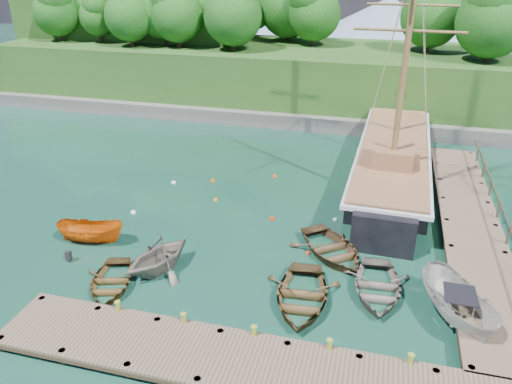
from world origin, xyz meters
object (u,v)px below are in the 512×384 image
(rowboat_2, at_px, (301,303))
(motorboat_orange, at_px, (92,242))
(rowboat_1, at_px, (159,270))
(cabin_boat_white, at_px, (455,321))
(rowboat_3, at_px, (376,293))
(schooner, at_px, (392,166))
(rowboat_0, at_px, (111,287))
(rowboat_4, at_px, (332,255))

(rowboat_2, xyz_separation_m, motorboat_orange, (-12.06, 2.32, 0.00))
(rowboat_1, relative_size, rowboat_2, 0.77)
(rowboat_1, xyz_separation_m, motorboat_orange, (-4.71, 1.55, 0.00))
(motorboat_orange, height_order, cabin_boat_white, cabin_boat_white)
(rowboat_3, xyz_separation_m, schooner, (0.36, 13.41, 1.07))
(rowboat_0, distance_m, rowboat_2, 9.03)
(rowboat_2, relative_size, cabin_boat_white, 0.99)
(cabin_boat_white, bearing_deg, schooner, 77.13)
(motorboat_orange, relative_size, cabin_boat_white, 0.75)
(schooner, bearing_deg, motorboat_orange, -139.28)
(rowboat_2, height_order, motorboat_orange, motorboat_orange)
(rowboat_4, bearing_deg, schooner, 38.27)
(rowboat_0, xyz_separation_m, rowboat_4, (9.81, 5.51, 0.00))
(motorboat_orange, bearing_deg, rowboat_3, -100.34)
(rowboat_0, relative_size, motorboat_orange, 1.05)
(rowboat_1, distance_m, schooner, 18.04)
(cabin_boat_white, bearing_deg, rowboat_3, 136.90)
(rowboat_3, distance_m, cabin_boat_white, 3.56)
(rowboat_4, bearing_deg, rowboat_2, -138.08)
(cabin_boat_white, distance_m, schooner, 14.88)
(rowboat_4, relative_size, motorboat_orange, 1.27)
(rowboat_2, height_order, cabin_boat_white, cabin_boat_white)
(rowboat_4, relative_size, cabin_boat_white, 0.96)
(rowboat_0, xyz_separation_m, rowboat_3, (12.24, 2.76, 0.00))
(rowboat_3, height_order, schooner, schooner)
(cabin_boat_white, xyz_separation_m, schooner, (-3.01, 14.54, 1.07))
(motorboat_orange, relative_size, schooner, 0.14)
(rowboat_4, bearing_deg, motorboat_orange, 152.00)
(rowboat_4, height_order, schooner, schooner)
(rowboat_0, bearing_deg, motorboat_orange, 115.01)
(rowboat_2, xyz_separation_m, rowboat_3, (3.29, 1.62, 0.00))
(rowboat_1, distance_m, rowboat_2, 7.39)
(schooner, bearing_deg, rowboat_2, -101.90)
(rowboat_1, bearing_deg, schooner, 76.04)
(rowboat_0, height_order, rowboat_3, rowboat_3)
(rowboat_3, height_order, rowboat_4, rowboat_4)
(rowboat_2, bearing_deg, motorboat_orange, 164.21)
(rowboat_3, bearing_deg, rowboat_0, -171.21)
(cabin_boat_white, bearing_deg, rowboat_2, 159.66)
(rowboat_1, xyz_separation_m, rowboat_4, (8.20, 3.60, 0.00))
(rowboat_1, bearing_deg, rowboat_4, 47.40)
(rowboat_1, bearing_deg, rowboat_3, 28.27)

